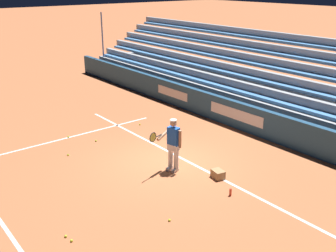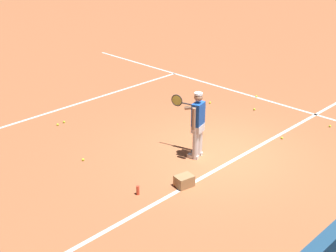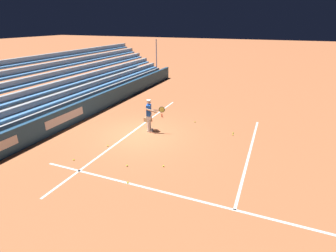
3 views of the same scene
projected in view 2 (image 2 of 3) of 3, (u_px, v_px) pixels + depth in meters
name	position (u px, v px, depth m)	size (l,w,h in m)	color
ground_plane	(219.00, 153.00, 11.99)	(160.00, 160.00, 0.00)	#B7663D
court_baseline_white	(235.00, 159.00, 11.67)	(12.00, 0.10, 0.01)	white
court_sideline_white	(204.00, 82.00, 17.23)	(0.10, 12.00, 0.01)	white
court_service_line_white	(89.00, 100.00, 15.50)	(8.22, 0.10, 0.01)	white
tennis_player	(197.00, 124.00, 11.46)	(0.59, 1.06, 1.71)	silver
ball_box_cardboard	(184.00, 181.00, 10.46)	(0.40, 0.30, 0.26)	#A87F51
tennis_ball_near_player	(64.00, 122.00, 13.76)	(0.07, 0.07, 0.07)	#CCE533
tennis_ball_stray_back	(83.00, 160.00, 11.60)	(0.07, 0.07, 0.07)	#CCE533
tennis_ball_midcourt	(254.00, 109.00, 14.68)	(0.07, 0.07, 0.07)	#CCE533
tennis_ball_by_box	(282.00, 138.00, 12.75)	(0.07, 0.07, 0.07)	#CCE533
tennis_ball_far_left	(256.00, 96.00, 15.75)	(0.07, 0.07, 0.07)	#CCE533
tennis_ball_on_baseline	(58.00, 125.00, 13.58)	(0.07, 0.07, 0.07)	#CCE533
tennis_ball_toward_net	(210.00, 103.00, 15.21)	(0.07, 0.07, 0.07)	#CCE533
tennis_ball_far_right	(330.00, 126.00, 13.48)	(0.07, 0.07, 0.07)	#CCE533
water_bottle	(138.00, 190.00, 10.14)	(0.07, 0.07, 0.22)	#EA4C33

